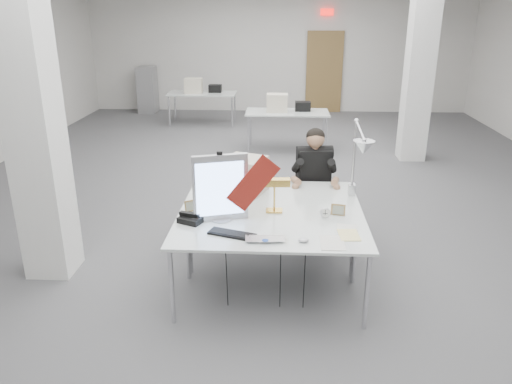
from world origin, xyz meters
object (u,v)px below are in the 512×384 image
Objects in this scene: desk_phone at (192,219)px; desk_main at (270,230)px; monitor at (220,188)px; beige_monitor at (245,175)px; office_chair at (313,193)px; laptop at (265,242)px; seated_person at (314,165)px; bankers_lamp at (274,197)px; architect_lamp at (357,161)px.

desk_main is at bearing 14.62° from desk_phone.
monitor reaches higher than beige_monitor.
office_chair is 1.90m from desk_phone.
laptop is (0.43, -0.49, -0.31)m from monitor.
beige_monitor is (-0.29, 0.97, 0.20)m from desk_main.
office_chair is at bearing 74.33° from desk_phone.
seated_person reaches higher than desk_main.
laptop is 1.58× the size of desk_phone.
monitor is 1.88× the size of laptop.
bankers_lamp is 0.64m from beige_monitor.
architect_lamp is (1.32, 0.49, 0.13)m from monitor.
beige_monitor is at bearing 117.41° from bankers_lamp.
desk_main is 2.00× the size of architect_lamp.
monitor is at bearing -158.53° from bankers_lamp.
laptop is (-0.52, -1.81, -0.13)m from seated_person.
desk_main is 1.70× the size of office_chair.
architect_lamp reaches higher than desk_phone.
monitor reaches higher than laptop.
office_chair is 3.11× the size of laptop.
desk_main is at bearing -120.79° from architect_lamp.
architect_lamp is (0.88, 0.98, 0.44)m from laptop.
laptop is (-0.52, -1.86, 0.24)m from office_chair.
architect_lamp reaches higher than seated_person.
desk_main is at bearing -115.08° from seated_person.
monitor is at bearing 127.46° from laptop.
office_chair is (0.48, 1.57, -0.21)m from desk_main.
monitor is at bearing 37.69° from desk_phone.
monitor reaches higher than bankers_lamp.
beige_monitor is (-0.78, -0.60, 0.42)m from office_chair.
desk_main is 4.45× the size of beige_monitor.
beige_monitor is at bearing 106.91° from desk_main.
laptop is 0.38× the size of architect_lamp.
laptop is at bearing -56.17° from beige_monitor.
desk_phone is 0.96m from beige_monitor.
architect_lamp reaches higher than laptop.
office_chair is at bearing 72.84° from desk_main.
beige_monitor is at bearing -152.29° from seated_person.
beige_monitor is at bearing -149.90° from office_chair.
beige_monitor is at bearing 86.99° from desk_phone.
beige_monitor is 1.21m from architect_lamp.
monitor is (-0.95, -1.32, 0.17)m from seated_person.
monitor is at bearing -133.03° from seated_person.
beige_monitor reaches higher than desk_main.
desk_phone is at bearing -137.68° from office_chair.
desk_phone is at bearing -140.33° from architect_lamp.
seated_person is at bearing 72.31° from desk_main.
desk_phone is at bearing -162.42° from bankers_lamp.
beige_monitor is (-0.33, 0.55, 0.04)m from bankers_lamp.
desk_main is 0.60m from monitor.
desk_phone is at bearing -138.68° from seated_person.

